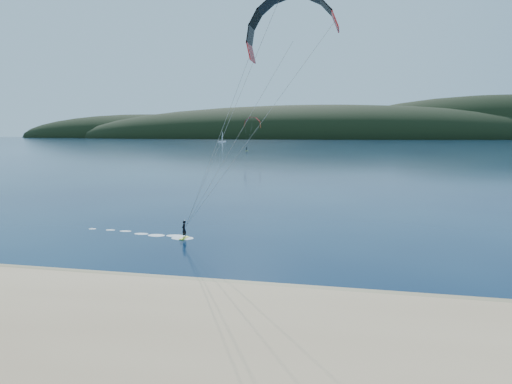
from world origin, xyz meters
TOP-DOWN VIEW (x-y plane):
  - ground at (0.00, 0.00)m, footprint 1800.00×1800.00m
  - wet_sand at (0.00, 4.50)m, footprint 220.00×2.50m
  - headland at (0.63, 745.28)m, footprint 1200.00×310.00m
  - kitesurfer_near at (2.93, 11.74)m, footprint 23.94×6.91m
  - kitesurfer_far at (-37.51, 191.48)m, footprint 9.23×8.44m
  - sailboat at (-114.38, 406.71)m, footprint 8.02×5.38m

SIDE VIEW (x-z plane):
  - ground at x=0.00m, z-range 0.00..0.00m
  - headland at x=0.63m, z-range -70.00..70.00m
  - wet_sand at x=0.00m, z-range 0.00..0.10m
  - sailboat at x=-114.38m, z-range -4.78..6.43m
  - kitesurfer_far at x=-37.51m, z-range 5.00..19.91m
  - kitesurfer_near at x=2.93m, z-range 5.29..23.74m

